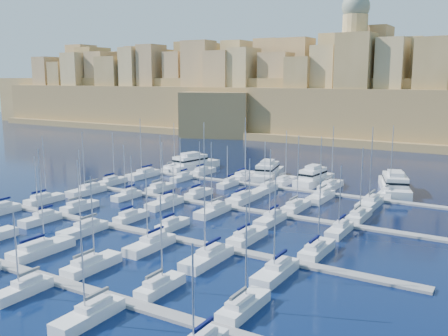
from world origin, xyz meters
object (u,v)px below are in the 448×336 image
Objects in this scene: motor_yacht_b at (268,172)px; motor_yacht_d at (395,185)px; motor_yacht_a at (192,163)px; sailboat_2 at (41,249)px; sailboat_4 at (160,286)px; motor_yacht_c at (314,178)px.

motor_yacht_d is (32.31, 0.93, 0.00)m from motor_yacht_b.
motor_yacht_b is at bearing -178.35° from motor_yacht_d.
motor_yacht_a and motor_yacht_b have the same top height.
sailboat_2 is at bearing -93.17° from motor_yacht_b.
sailboat_4 is 0.71× the size of motor_yacht_b.
motor_yacht_a is 0.94× the size of motor_yacht_d.
motor_yacht_d is (36.17, 70.53, 0.95)m from sailboat_2.
motor_yacht_d is (12.39, 71.93, 1.00)m from sailboat_4.
motor_yacht_c is (17.07, 68.47, 0.95)m from sailboat_2.
motor_yacht_b is 13.26m from motor_yacht_c.
motor_yacht_c is at bearing -173.82° from motor_yacht_d.
sailboat_4 is 72.99m from motor_yacht_d.
motor_yacht_c is (38.03, -1.57, 0.00)m from motor_yacht_a.
motor_yacht_c is at bearing -2.37° from motor_yacht_a.
motor_yacht_c is at bearing 95.49° from sailboat_4.
sailboat_4 is (23.78, -1.39, -0.05)m from sailboat_2.
motor_yacht_a and motor_yacht_c have the same top height.
motor_yacht_c and motor_yacht_d have the same top height.
motor_yacht_b and motor_yacht_c have the same top height.
motor_yacht_a is at bearing 122.06° from sailboat_4.
motor_yacht_c is at bearing -4.92° from motor_yacht_b.
sailboat_4 is 0.67× the size of motor_yacht_a.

